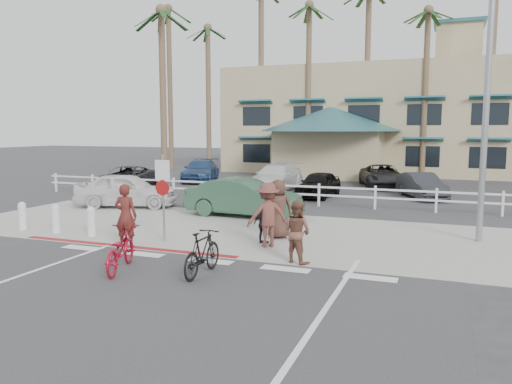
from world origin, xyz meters
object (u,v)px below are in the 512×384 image
at_px(car_red_compact, 127,190).
at_px(car_white_sedan, 244,197).
at_px(bike_black, 202,253).
at_px(bike_red, 120,250).
at_px(sign_post, 163,193).

bearing_deg(car_red_compact, car_white_sedan, -111.44).
bearing_deg(car_white_sedan, bike_black, -162.48).
distance_m(bike_red, car_white_sedan, 7.93).
height_order(sign_post, bike_black, sign_post).
distance_m(bike_red, car_red_compact, 10.03).
height_order(sign_post, bike_red, sign_post).
bearing_deg(bike_black, bike_red, 10.03).
bearing_deg(car_red_compact, bike_black, -153.88).
bearing_deg(car_white_sedan, car_red_compact, 88.70).
distance_m(bike_red, bike_black, 2.03).
bearing_deg(car_white_sedan, sign_post, 175.38).
height_order(bike_black, car_white_sedan, car_white_sedan).
bearing_deg(car_red_compact, sign_post, -154.03).
xyz_separation_m(bike_red, bike_black, (2.00, 0.35, 0.02)).
bearing_deg(bike_black, car_red_compact, -45.86).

